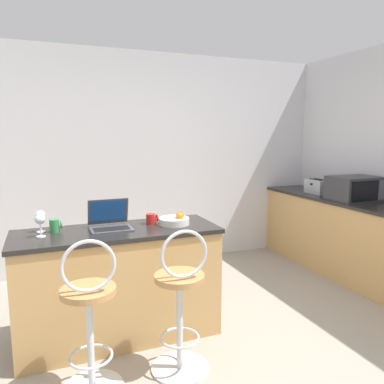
{
  "coord_description": "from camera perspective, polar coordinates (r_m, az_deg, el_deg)",
  "views": [
    {
      "loc": [
        -1.01,
        -2.03,
        1.62
      ],
      "look_at": [
        0.52,
        1.79,
        0.99
      ],
      "focal_mm": 35.0,
      "sensor_mm": 36.0,
      "label": 1
    }
  ],
  "objects": [
    {
      "name": "bar_stool_far",
      "position": [
        2.64,
        -1.78,
        -16.83
      ],
      "size": [
        0.4,
        0.4,
        1.02
      ],
      "color": "silver",
      "rests_on": "ground_plane"
    },
    {
      "name": "breakfast_bar",
      "position": [
        3.12,
        -11.03,
        -13.55
      ],
      "size": [
        1.57,
        0.59,
        0.89
      ],
      "color": "tan",
      "rests_on": "ground_plane"
    },
    {
      "name": "fruit_bowl",
      "position": [
        3.09,
        -2.61,
        -4.31
      ],
      "size": [
        0.25,
        0.25,
        0.11
      ],
      "color": "silver",
      "rests_on": "breakfast_bar"
    },
    {
      "name": "wine_glass_tall",
      "position": [
        2.91,
        -22.15,
        -4.0
      ],
      "size": [
        0.07,
        0.07,
        0.17
      ],
      "color": "silver",
      "rests_on": "breakfast_bar"
    },
    {
      "name": "microwave",
      "position": [
        4.56,
        23.54,
        0.5
      ],
      "size": [
        0.53,
        0.4,
        0.27
      ],
      "color": "#2D2D30",
      "rests_on": "counter_right"
    },
    {
      "name": "counter_right",
      "position": [
        4.56,
        24.62,
        -7.02
      ],
      "size": [
        0.6,
        2.96,
        0.89
      ],
      "color": "tan",
      "rests_on": "ground_plane"
    },
    {
      "name": "mug_red",
      "position": [
        3.12,
        -6.21,
        -4.08
      ],
      "size": [
        0.1,
        0.08,
        0.09
      ],
      "color": "red",
      "rests_on": "breakfast_bar"
    },
    {
      "name": "ground_plane",
      "position": [
        2.79,
        4.26,
        -26.83
      ],
      "size": [
        20.0,
        20.0,
        0.0
      ],
      "primitive_type": "plane",
      "color": "gray"
    },
    {
      "name": "mug_green",
      "position": [
        3.03,
        -20.15,
        -4.83
      ],
      "size": [
        0.09,
        0.07,
        0.1
      ],
      "color": "#338447",
      "rests_on": "breakfast_bar"
    },
    {
      "name": "toaster",
      "position": [
        4.94,
        18.61,
        0.8
      ],
      "size": [
        0.2,
        0.3,
        0.18
      ],
      "color": "#9EA3A8",
      "rests_on": "counter_right"
    },
    {
      "name": "wine_glass_short",
      "position": [
        3.05,
        -22.12,
        -3.45
      ],
      "size": [
        0.07,
        0.07,
        0.17
      ],
      "color": "silver",
      "rests_on": "breakfast_bar"
    },
    {
      "name": "bar_stool_near",
      "position": [
        2.52,
        -15.32,
        -18.45
      ],
      "size": [
        0.4,
        0.4,
        1.02
      ],
      "color": "silver",
      "rests_on": "ground_plane"
    },
    {
      "name": "wall_back",
      "position": [
        4.62,
        -9.12,
        4.65
      ],
      "size": [
        12.0,
        0.06,
        2.6
      ],
      "color": "silver",
      "rests_on": "ground_plane"
    },
    {
      "name": "laptop",
      "position": [
        3.03,
        -12.4,
        -4.34
      ],
      "size": [
        0.32,
        0.28,
        0.23
      ],
      "color": "#47474C",
      "rests_on": "breakfast_bar"
    }
  ]
}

